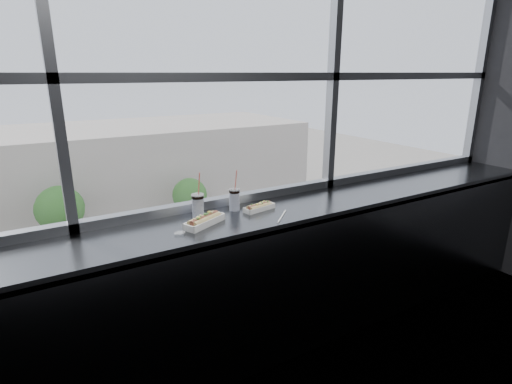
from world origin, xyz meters
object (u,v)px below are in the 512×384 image
wrapper (180,233)px  tree_center (60,209)px  car_near_e (305,265)px  car_far_b (69,263)px  loose_straw (282,216)px  soda_cup_right (234,198)px  car_near_c (105,325)px  soda_cup_left (198,205)px  hotdog_tray_right (259,207)px  hotdog_tray_left (205,220)px  tree_right (190,195)px  car_near_d (234,285)px  pedestrian_b (72,239)px  pedestrian_d (180,215)px

wrapper → tree_center: 29.63m
car_near_e → car_far_b: 15.38m
loose_straw → tree_center: 29.68m
wrapper → car_far_b: size_ratio=0.01×
soda_cup_right → car_near_c: size_ratio=0.05×
car_near_e → soda_cup_left: bearing=140.4°
hotdog_tray_right → car_near_c: (0.83, 16.24, -11.13)m
hotdog_tray_left → tree_right: (10.59, 28.30, -9.03)m
hotdog_tray_left → car_near_c: size_ratio=0.06×
tree_right → hotdog_tray_left: bearing=-110.5°
car_near_d → tree_center: 14.52m
pedestrian_b → car_far_b: bearing=-99.1°
hotdog_tray_right → pedestrian_b: 30.81m
soda_cup_right → tree_right: 31.32m
car_near_d → pedestrian_d: (1.53, 13.12, -0.04)m
car_far_b → tree_right: bearing=-70.4°
wrapper → pedestrian_d: 33.10m
tree_center → loose_straw: bearing=-90.4°
hotdog_tray_right → car_far_b: bearing=79.6°
car_far_b → pedestrian_b: size_ratio=3.22×
soda_cup_right → pedestrian_d: size_ratio=0.14×
car_far_b → car_near_d: 11.27m
pedestrian_d → tree_right: tree_right is taller
loose_straw → car_near_d: (7.98, 16.43, -10.96)m
car_near_e → car_near_c: (-12.41, 0.00, -0.07)m
car_far_b → wrapper: bearing=176.2°
loose_straw → hotdog_tray_right: bearing=63.9°
pedestrian_d → pedestrian_b: pedestrian_d is taller
loose_straw → car_far_b: (0.04, 24.43, -11.01)m
hotdog_tray_left → tree_center: (0.70, 28.30, -8.52)m
car_near_e → car_near_d: size_ratio=0.93×
loose_straw → wrapper: 0.70m
tree_right → car_near_c: bearing=-127.8°
car_far_b → tree_right: tree_right is taller
pedestrian_d → car_near_d: bearing=83.4°
car_far_b → tree_right: size_ratio=1.36×
car_near_c → pedestrian_d: size_ratio=2.66×
soda_cup_right → car_near_e: bearing=50.3°
hotdog_tray_right → wrapper: 0.65m
car_near_e → hotdog_tray_right: bearing=141.4°
tree_center → soda_cup_left: bearing=-91.4°
wrapper → car_far_b: wrapper is taller
car_far_b → hotdog_tray_right: bearing=177.7°
car_near_e → pedestrian_b: size_ratio=3.13×
car_near_e → tree_right: bearing=15.1°
hotdog_tray_right → tree_right: hotdog_tray_right is taller
loose_straw → car_near_e: 23.78m
wrapper → pedestrian_d: (10.20, 29.50, -11.01)m
hotdog_tray_left → soda_cup_left: soda_cup_left is taller
tree_center → hotdog_tray_left: bearing=-91.4°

